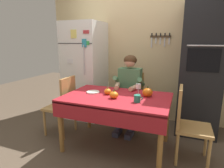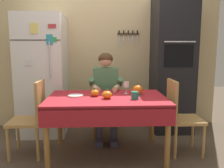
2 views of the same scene
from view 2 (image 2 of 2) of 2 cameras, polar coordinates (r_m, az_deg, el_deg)
The scene contains 15 objects.
ground_plane at distance 2.98m, azimuth -1.16°, elevation -17.57°, with size 10.00×10.00×0.00m, color brown.
back_wall_assembly at distance 4.01m, azimuth -1.02°, elevation 8.54°, with size 3.70×0.13×2.60m.
refrigerator at distance 3.75m, azimuth -16.28°, elevation 2.04°, with size 0.68×0.71×1.80m.
wall_oven at distance 3.84m, azimuth 14.30°, elevation 4.52°, with size 0.60×0.64×2.10m.
dining_table at distance 2.82m, azimuth -1.24°, elevation -4.85°, with size 1.40×0.90×0.74m.
chair_behind_person at distance 3.63m, azimuth -1.53°, elevation -4.08°, with size 0.40×0.40×0.93m.
seated_person at distance 3.39m, azimuth -1.48°, elevation -1.08°, with size 0.47×0.55×1.25m.
chair_left_side at distance 3.05m, azimuth -18.60°, elevation -7.10°, with size 0.40×0.40×0.93m.
chair_right_side at distance 3.07m, azimuth 15.95°, elevation -6.86°, with size 0.40×0.40×0.93m.
coffee_mug at distance 2.70m, azimuth 5.54°, elevation -2.74°, with size 0.11×0.08×0.09m.
wine_glass at distance 2.99m, azimuth 3.47°, elevation -0.26°, with size 0.07×0.07×0.15m.
pumpkin_large at distance 2.97m, azimuth 6.17°, elevation -1.35°, with size 0.14×0.14×0.14m.
pumpkin_medium at distance 2.85m, azimuth -4.17°, elevation -2.16°, with size 0.10×0.10×0.10m.
pumpkin_small at distance 2.71m, azimuth -1.19°, elevation -2.61°, with size 0.11×0.11×0.11m.
serving_tray at distance 2.88m, azimuth -8.77°, elevation -2.78°, with size 0.19×0.19×0.02m, color silver.
Camera 2 is at (-0.07, -2.66, 1.33)m, focal length 37.91 mm.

